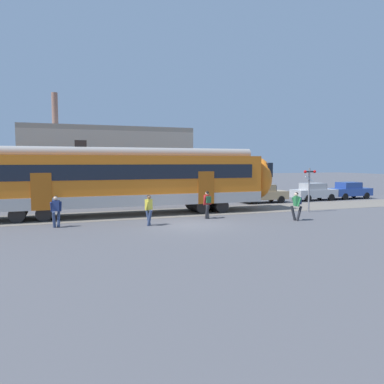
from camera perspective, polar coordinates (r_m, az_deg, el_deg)
The scene contains 10 objects.
ground_plane at distance 20.30m, azimuth -0.01°, elevation -5.06°, with size 160.00×160.00×0.00m, color #515156.
pedestrian_navy at distance 20.67m, azimuth -20.01°, elevation -2.46°, with size 0.59×0.62×1.67m.
pedestrian_yellow at distance 20.14m, azimuth -6.60°, elevation -2.39°, with size 0.48×0.71×1.67m.
pedestrian_red at distance 22.47m, azimuth 2.35°, elevation -1.57°, with size 0.53×0.66×1.67m.
pedestrian_green at distance 22.53m, azimuth 15.68°, elevation -1.73°, with size 0.61×0.61×1.67m.
parked_car_tan at distance 31.77m, azimuth 10.75°, elevation -0.22°, with size 4.01×1.77×1.54m.
parked_car_silver at distance 34.82m, azimuth 18.05°, elevation 0.05°, with size 4.03×1.82×1.54m.
parked_car_blue at distance 37.58m, azimuth 22.86°, elevation 0.24°, with size 4.02×1.79×1.54m.
crossing_signal at distance 26.50m, azimuth 17.45°, elevation 1.37°, with size 0.96×0.22×3.00m.
background_building at distance 34.14m, azimuth -12.71°, elevation 4.16°, with size 14.34×5.00×9.20m.
Camera 1 is at (-6.78, -18.83, 3.41)m, focal length 35.00 mm.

